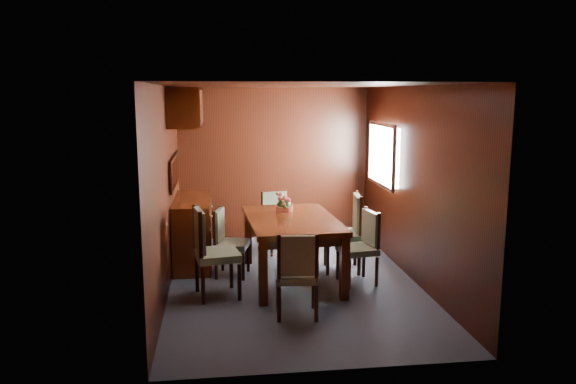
{
  "coord_description": "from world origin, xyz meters",
  "views": [
    {
      "loc": [
        -0.91,
        -6.58,
        2.32
      ],
      "look_at": [
        0.0,
        0.5,
        1.05
      ],
      "focal_mm": 35.0,
      "sensor_mm": 36.0,
      "label": 1
    }
  ],
  "objects": [
    {
      "name": "dining_table",
      "position": [
        -0.01,
        0.11,
        0.69
      ],
      "size": [
        1.15,
        1.75,
        0.8
      ],
      "rotation": [
        0.0,
        0.0,
        0.05
      ],
      "color": "#341306",
      "rests_on": "ground"
    },
    {
      "name": "room_shell",
      "position": [
        -0.1,
        0.33,
        1.63
      ],
      "size": [
        3.06,
        4.52,
        2.41
      ],
      "color": "black",
      "rests_on": "ground"
    },
    {
      "name": "chair_right_near",
      "position": [
        0.84,
        -0.1,
        0.51
      ],
      "size": [
        0.48,
        0.49,
        0.91
      ],
      "rotation": [
        0.0,
        0.0,
        1.73
      ],
      "color": "black",
      "rests_on": "ground"
    },
    {
      "name": "chair_foot",
      "position": [
        -0.04,
        1.43,
        0.49
      ],
      "size": [
        0.52,
        0.51,
        0.89
      ],
      "rotation": [
        0.0,
        0.0,
        3.43
      ],
      "color": "black",
      "rests_on": "ground"
    },
    {
      "name": "chair_right_far",
      "position": [
        0.78,
        0.4,
        0.57
      ],
      "size": [
        0.53,
        0.54,
        1.03
      ],
      "rotation": [
        0.0,
        0.0,
        1.44
      ],
      "color": "black",
      "rests_on": "ground"
    },
    {
      "name": "chair_head",
      "position": [
        -0.11,
        -1.09,
        0.51
      ],
      "size": [
        0.47,
        0.46,
        0.93
      ],
      "rotation": [
        0.0,
        0.0,
        -0.09
      ],
      "color": "black",
      "rests_on": "ground"
    },
    {
      "name": "ground",
      "position": [
        0.0,
        0.0,
        0.0
      ],
      "size": [
        4.5,
        4.5,
        0.0
      ],
      "primitive_type": "plane",
      "color": "#343A48",
      "rests_on": "ground"
    },
    {
      "name": "sideboard",
      "position": [
        -1.25,
        1.0,
        0.45
      ],
      "size": [
        0.48,
        1.4,
        0.9
      ],
      "primitive_type": "cube",
      "color": "#341306",
      "rests_on": "ground"
    },
    {
      "name": "chair_left_near",
      "position": [
        -1.0,
        -0.36,
        0.58
      ],
      "size": [
        0.56,
        0.58,
        1.05
      ],
      "rotation": [
        0.0,
        0.0,
        -1.39
      ],
      "color": "black",
      "rests_on": "ground"
    },
    {
      "name": "flower_centerpiece",
      "position": [
        -0.05,
        0.48,
        0.92
      ],
      "size": [
        0.24,
        0.24,
        0.24
      ],
      "color": "#C7543C",
      "rests_on": "dining_table"
    },
    {
      "name": "chair_left_far",
      "position": [
        -0.8,
        0.39,
        0.49
      ],
      "size": [
        0.49,
        0.5,
        0.88
      ],
      "rotation": [
        0.0,
        0.0,
        -1.81
      ],
      "color": "black",
      "rests_on": "ground"
    }
  ]
}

